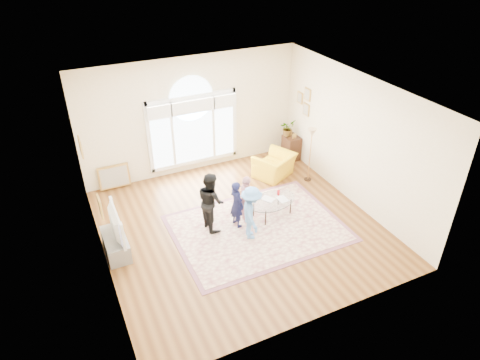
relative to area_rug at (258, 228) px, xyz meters
name	(u,v)px	position (x,y,z in m)	size (l,w,h in m)	color
ground	(240,226)	(-0.34, 0.24, -0.01)	(6.00, 6.00, 0.00)	#5A3214
room_shell	(194,119)	(-0.33, 3.07, 1.56)	(6.00, 6.00, 6.00)	beige
area_rug	(258,228)	(0.00, 0.00, 0.00)	(3.60, 2.60, 0.02)	beige
rug_border	(258,228)	(0.00, 0.00, 0.00)	(3.80, 2.80, 0.01)	#804C5C
tv_console	(116,245)	(-3.09, 0.54, 0.20)	(0.45, 1.00, 0.42)	gray
television	(112,224)	(-3.08, 0.54, 0.73)	(0.17, 1.12, 0.65)	black
coffee_table	(272,201)	(0.54, 0.31, 0.39)	(1.35, 1.01, 0.54)	silver
armchair	(274,165)	(1.49, 1.91, 0.32)	(1.01, 0.88, 0.65)	gold
side_cabinet	(291,148)	(2.44, 2.60, 0.34)	(0.40, 0.50, 0.70)	black
floor_lamp	(312,137)	(2.23, 1.35, 1.27)	(0.25, 0.25, 1.51)	black
plant_pedestal	(286,146)	(2.36, 2.75, 0.34)	(0.20, 0.20, 0.70)	white
potted_plant	(287,128)	(2.36, 2.75, 0.92)	(0.42, 0.36, 0.46)	#33722D
leaning_picture	(116,188)	(-2.59, 3.14, -0.01)	(0.80, 0.05, 0.62)	tan
child_navy	(237,204)	(-0.38, 0.32, 0.58)	(0.42, 0.27, 1.15)	#14173A
child_black	(211,201)	(-0.93, 0.50, 0.71)	(0.68, 0.53, 1.40)	black
child_pink	(246,199)	(-0.13, 0.35, 0.61)	(0.70, 0.29, 1.19)	#F9B2B9
child_blue	(251,213)	(-0.28, -0.20, 0.64)	(0.81, 0.47, 1.26)	#578FD4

